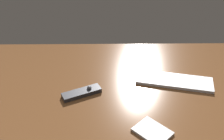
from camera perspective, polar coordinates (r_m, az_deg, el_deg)
The scene contains 4 objects.
desk at distance 132.90cm, azimuth 0.84°, elevation -3.41°, with size 140.00×84.00×2.00cm, color brown.
keyboard at distance 137.05cm, azimuth 12.76°, elevation -2.19°, with size 36.48×11.68×1.43cm, color silver.
media_remote at distance 126.46cm, azimuth -6.23°, elevation -4.65°, with size 18.40×12.38×3.40cm.
notepad at distance 109.42cm, azimuth 8.37°, elevation -12.51°, with size 13.37×10.17×1.09cm, color silver.
Camera 1 is at (-3.23, -106.65, 80.24)cm, focal length 44.13 mm.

